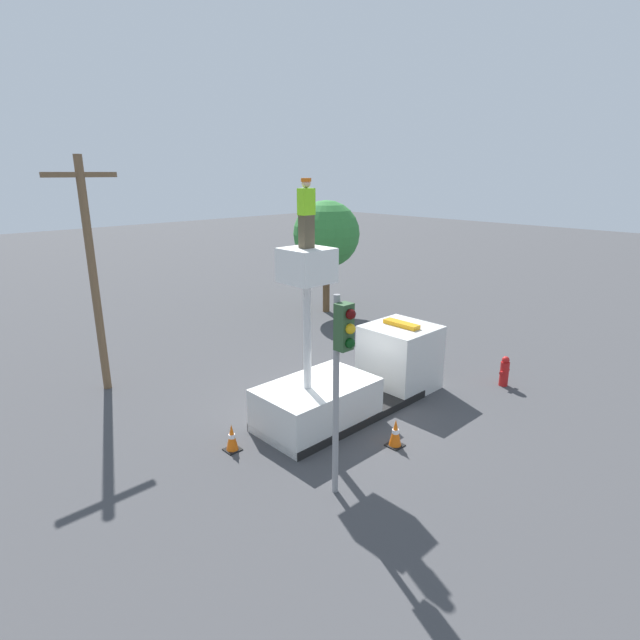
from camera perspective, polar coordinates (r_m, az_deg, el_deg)
ground_plane at (r=15.60m, az=2.57°, el=-10.57°), size 120.00×120.00×0.00m
bucket_truck at (r=15.63m, az=4.36°, el=-6.46°), size 6.65×2.19×5.22m
worker at (r=12.93m, az=-1.58°, el=12.08°), size 0.40×0.26×1.75m
traffic_light_pole at (r=10.57m, az=2.45°, el=-4.41°), size 0.34×0.57×4.69m
fire_hydrant at (r=18.40m, az=20.33°, el=-5.52°), size 0.54×0.30×1.07m
traffic_cone_rear at (r=13.74m, az=-10.04°, el=-13.13°), size 0.40×0.40×0.76m
traffic_cone_curbside at (r=13.88m, az=8.61°, el=-12.68°), size 0.42×0.42×0.79m
tree_left_bg at (r=25.75m, az=0.74°, el=9.74°), size 3.39×3.39×5.78m
utility_pole at (r=17.62m, az=-24.58°, el=5.33°), size 2.20×0.26×7.64m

